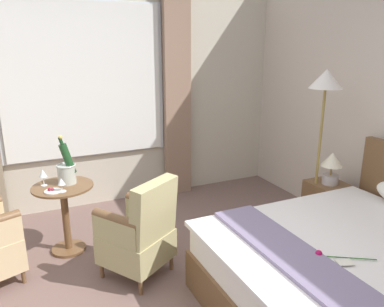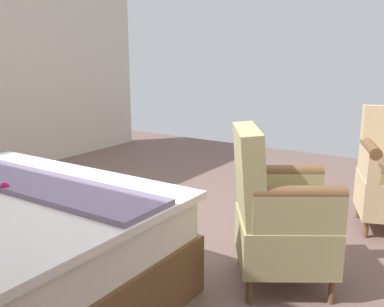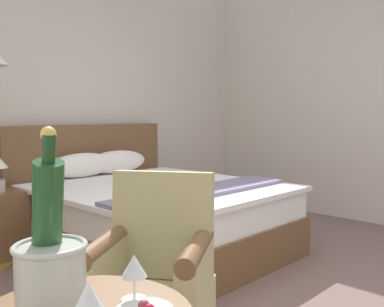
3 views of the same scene
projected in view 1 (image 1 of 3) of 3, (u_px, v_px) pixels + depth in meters
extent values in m
cube|color=beige|center=(83.00, 85.00, 4.57)|extent=(0.12, 5.32, 3.10)
cube|color=white|center=(84.00, 82.00, 4.49)|extent=(0.02, 2.00, 1.86)
cube|color=white|center=(84.00, 82.00, 4.46)|extent=(0.02, 1.90, 1.82)
cube|color=#96755F|center=(177.00, 87.00, 4.93)|extent=(0.10, 0.36, 2.96)
cube|color=brown|center=(353.00, 295.00, 2.88)|extent=(1.75, 2.04, 0.34)
cube|color=white|center=(357.00, 263.00, 2.80)|extent=(1.70, 1.98, 0.23)
cube|color=white|center=(353.00, 249.00, 2.74)|extent=(1.79, 1.92, 0.04)
cube|color=gray|center=(300.00, 260.00, 2.53)|extent=(1.75, 0.37, 0.03)
cylinder|color=#2D6628|center=(347.00, 258.00, 2.56)|extent=(0.21, 0.33, 0.01)
sphere|color=#B20F4C|center=(319.00, 254.00, 2.58)|extent=(0.05, 0.05, 0.05)
ellipsoid|color=#33702D|center=(324.00, 264.00, 2.48)|extent=(0.02, 0.05, 0.01)
cube|color=white|center=(345.00, 262.00, 2.51)|extent=(0.11, 0.13, 0.00)
cube|color=brown|center=(327.00, 209.00, 4.10)|extent=(0.44, 0.37, 0.58)
sphere|color=olive|center=(344.00, 206.00, 3.87)|extent=(0.02, 0.02, 0.02)
cylinder|color=#B6AEB0|center=(330.00, 179.00, 4.01)|extent=(0.17, 0.17, 0.10)
cylinder|color=olive|center=(331.00, 170.00, 3.98)|extent=(0.02, 0.02, 0.10)
cone|color=#EFE5C6|center=(332.00, 159.00, 3.95)|extent=(0.23, 0.23, 0.15)
cylinder|color=olive|center=(311.00, 231.00, 4.19)|extent=(0.28, 0.28, 0.03)
cylinder|color=olive|center=(318.00, 163.00, 3.97)|extent=(0.03, 0.03, 1.57)
cone|color=silver|center=(326.00, 79.00, 3.72)|extent=(0.33, 0.33, 0.19)
cylinder|color=brown|center=(69.00, 249.00, 3.83)|extent=(0.34, 0.34, 0.03)
cylinder|color=brown|center=(66.00, 220.00, 3.74)|extent=(0.07, 0.07, 0.68)
cylinder|color=brown|center=(63.00, 187.00, 3.64)|extent=(0.58, 0.58, 0.02)
cylinder|color=#B3B9AE|center=(67.00, 174.00, 3.67)|extent=(0.17, 0.17, 0.19)
torus|color=#B3B9AE|center=(66.00, 165.00, 3.65)|extent=(0.19, 0.19, 0.02)
cylinder|color=white|center=(66.00, 167.00, 3.65)|extent=(0.15, 0.15, 0.03)
cylinder|color=#1E4723|center=(68.00, 159.00, 3.63)|extent=(0.10, 0.15, 0.32)
cylinder|color=#193D1E|center=(61.00, 141.00, 3.57)|extent=(0.04, 0.05, 0.08)
sphere|color=gold|center=(60.00, 137.00, 3.56)|extent=(0.04, 0.04, 0.04)
cylinder|color=white|center=(44.00, 185.00, 3.63)|extent=(0.06, 0.06, 0.01)
cylinder|color=white|center=(44.00, 181.00, 3.62)|extent=(0.01, 0.01, 0.08)
cone|color=white|center=(43.00, 173.00, 3.60)|extent=(0.08, 0.08, 0.07)
cylinder|color=white|center=(62.00, 191.00, 3.49)|extent=(0.07, 0.07, 0.01)
cylinder|color=white|center=(62.00, 188.00, 3.48)|extent=(0.01, 0.01, 0.06)
cone|color=white|center=(61.00, 181.00, 3.46)|extent=(0.07, 0.07, 0.06)
cylinder|color=white|center=(53.00, 191.00, 3.48)|extent=(0.15, 0.15, 0.01)
sphere|color=maroon|center=(53.00, 189.00, 3.48)|extent=(0.03, 0.03, 0.03)
sphere|color=maroon|center=(49.00, 190.00, 3.47)|extent=(0.03, 0.03, 0.03)
cylinder|color=brown|center=(135.00, 248.00, 3.72)|extent=(0.04, 0.04, 0.15)
cylinder|color=brown|center=(102.00, 270.00, 3.36)|extent=(0.04, 0.04, 0.15)
cylinder|color=brown|center=(171.00, 262.00, 3.49)|extent=(0.04, 0.04, 0.15)
cylinder|color=brown|center=(141.00, 287.00, 3.13)|extent=(0.04, 0.04, 0.15)
cube|color=tan|center=(136.00, 246.00, 3.37)|extent=(0.73, 0.73, 0.27)
cube|color=tan|center=(154.00, 211.00, 3.15)|extent=(0.41, 0.51, 0.53)
cube|color=tan|center=(149.00, 212.00, 3.48)|extent=(0.46, 0.34, 0.21)
cylinder|color=brown|center=(148.00, 202.00, 3.45)|extent=(0.46, 0.34, 0.09)
cube|color=tan|center=(117.00, 231.00, 3.14)|extent=(0.46, 0.34, 0.21)
cylinder|color=brown|center=(116.00, 219.00, 3.11)|extent=(0.46, 0.34, 0.09)
cylinder|color=brown|center=(24.00, 276.00, 3.29)|extent=(0.04, 0.04, 0.13)
cylinder|color=brown|center=(5.00, 257.00, 3.59)|extent=(0.04, 0.04, 0.13)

